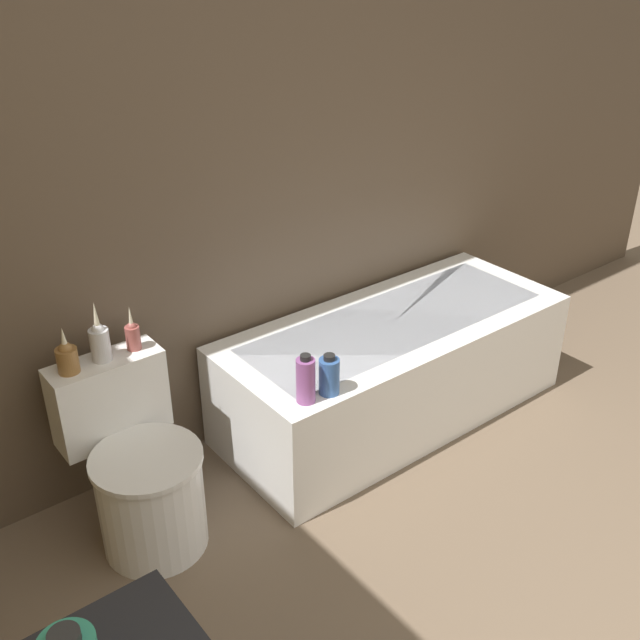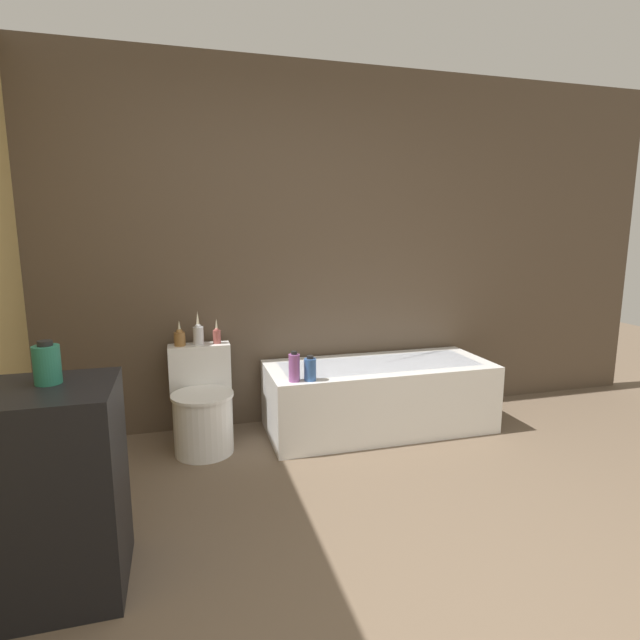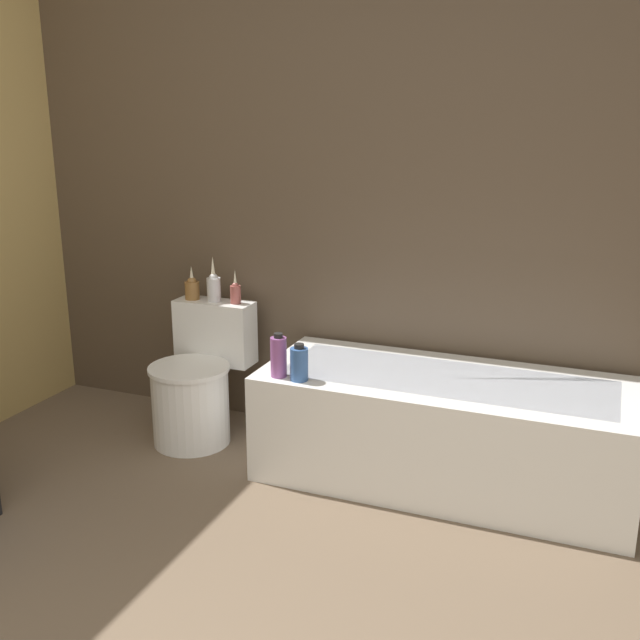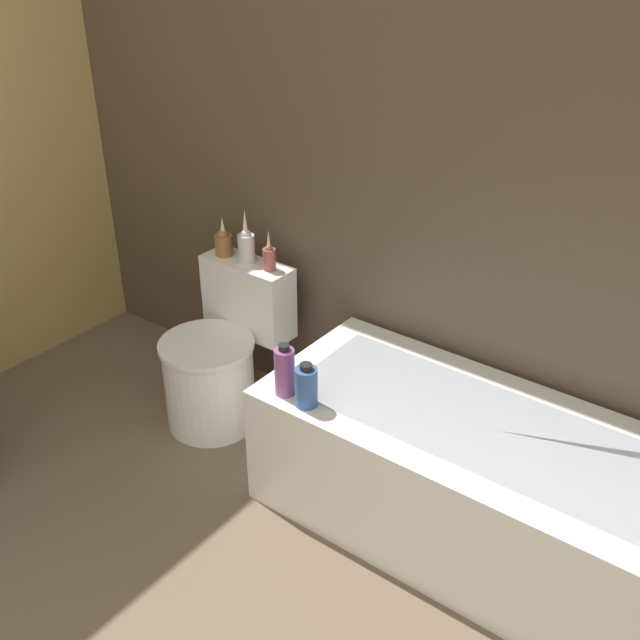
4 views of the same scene
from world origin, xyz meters
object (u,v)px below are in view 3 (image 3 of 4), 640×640
bathtub (444,429)px  vase_bronze (235,292)px  vase_gold (192,288)px  shampoo_bottle_tall (278,356)px  shampoo_bottle_short (299,364)px  vase_silver (214,286)px  toilet (197,384)px

bathtub → vase_bronze: bearing=170.1°
vase_gold → vase_bronze: size_ratio=1.01×
vase_bronze → shampoo_bottle_tall: vase_bronze is taller
shampoo_bottle_tall → shampoo_bottle_short: (0.11, -0.01, -0.02)m
vase_bronze → bathtub: bearing=-9.9°
bathtub → shampoo_bottle_short: 0.71m
vase_gold → shampoo_bottle_tall: (0.69, -0.44, -0.15)m
vase_silver → shampoo_bottle_short: bearing=-34.3°
vase_bronze → shampoo_bottle_tall: 0.64m
vase_silver → vase_gold: bearing=-177.1°
vase_gold → vase_bronze: bearing=1.6°
vase_bronze → toilet: bearing=-121.5°
shampoo_bottle_tall → bathtub: bearing=20.0°
vase_bronze → shampoo_bottle_tall: (0.44, -0.45, -0.14)m
bathtub → shampoo_bottle_short: shampoo_bottle_short is taller
toilet → bathtub: bearing=0.2°
bathtub → vase_gold: size_ratio=9.30×
shampoo_bottle_short → vase_gold: bearing=150.4°
shampoo_bottle_short → shampoo_bottle_tall: bearing=174.8°
vase_gold → bathtub: bearing=-7.9°
vase_silver → vase_bronze: (0.12, 0.00, -0.02)m
bathtub → shampoo_bottle_tall: 0.80m
vase_silver → shampoo_bottle_short: size_ratio=1.41×
vase_gold → vase_bronze: vase_gold is taller
vase_bronze → vase_gold: bearing=-178.4°
bathtub → shampoo_bottle_tall: (-0.69, -0.25, 0.33)m
bathtub → shampoo_bottle_tall: shampoo_bottle_tall is taller
vase_bronze → shampoo_bottle_short: bearing=-40.0°
vase_silver → vase_bronze: size_ratio=1.33×
toilet → vase_silver: (0.00, 0.20, 0.46)m
vase_bronze → shampoo_bottle_short: size_ratio=1.06×
vase_gold → shampoo_bottle_tall: 0.83m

